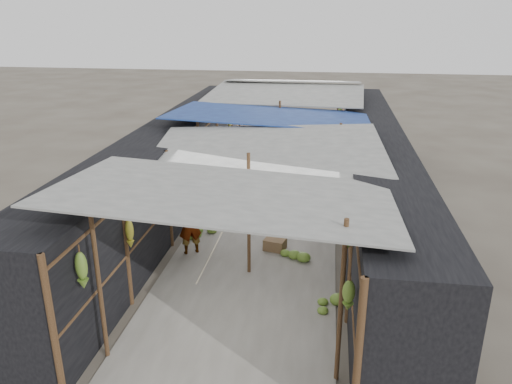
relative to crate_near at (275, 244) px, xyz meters
The scene contains 14 objects.
ground 4.14m from the crate_near, 95.87° to the right, with size 80.00×80.00×0.00m, color #6B6356.
aisle_slab 2.43m from the crate_near, 100.05° to the left, with size 3.60×16.00×0.02m, color #9E998E.
stall_left 4.06m from the crate_near, 142.62° to the left, with size 1.40×15.00×2.30m, color black.
stall_right 3.45m from the crate_near, 46.34° to the left, with size 1.40×15.00×2.30m, color black.
crate_near is the anchor object (origin of this frame).
crate_mid 1.46m from the crate_near, 44.80° to the left, with size 0.45×0.36×0.27m, color #8F6548.
crate_back 4.66m from the crate_near, 104.00° to the left, with size 0.40×0.32×0.25m, color #8F6548.
black_basin 4.48m from the crate_near, 82.18° to the left, with size 0.63×0.63×0.19m, color black.
vendor_elderly 2.00m from the crate_near, 166.75° to the right, with size 0.52×0.34×1.42m, color silver.
shopper_blue 5.12m from the crate_near, 105.87° to the left, with size 0.75×0.58×1.54m, color navy.
vendor_seated 6.43m from the crate_near, 79.83° to the left, with size 0.61×0.35×0.95m, color #514A46.
market_canopy 3.56m from the crate_near, 98.26° to the left, with size 5.62×15.20×2.77m.
hanging_bananas 2.78m from the crate_near, 102.83° to the left, with size 3.95×14.08×0.83m.
floor_bananas 2.35m from the crate_near, 100.89° to the left, with size 3.84×9.46×0.33m.
Camera 1 is at (1.50, -6.16, 5.17)m, focal length 35.00 mm.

